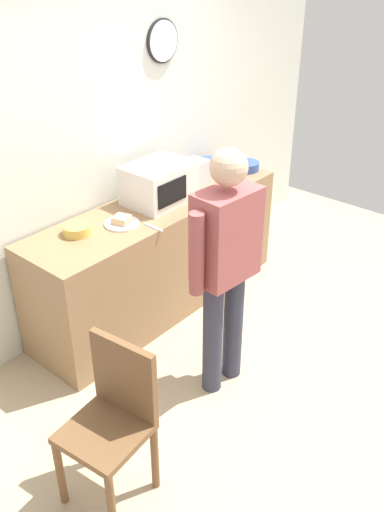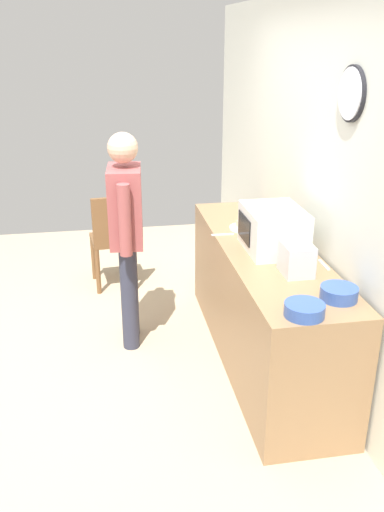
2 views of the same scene
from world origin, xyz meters
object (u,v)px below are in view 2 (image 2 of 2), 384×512
Objects in this scene: toaster at (297,259)px; wooden_chair at (113,237)px; salad_bowl at (339,293)px; spoon_utensil at (324,265)px; cereal_bowl at (304,310)px; mixing_bowl at (251,213)px; sandwich_plate at (245,226)px; fork_utensil at (222,235)px; person_standing at (126,226)px; microwave at (273,229)px.

wooden_chair is at bearing -150.30° from toaster.
salad_bowl is 0.41m from toaster.
salad_bowl reaches higher than spoon_utensil.
mixing_bowl is at bearing 173.87° from cereal_bowl.
sandwich_plate is 0.85m from spoon_utensil.
cereal_bowl is 1.29× the size of fork_utensil.
person_standing is at bearing -148.70° from cereal_bowl.
microwave is 0.48m from sandwich_plate.
fork_utensil is at bearing -39.81° from mixing_bowl.
mixing_bowl is at bearing 156.27° from sandwich_plate.
person_standing is (-1.27, -1.13, 0.04)m from salad_bowl.
toaster is (-0.54, 0.15, 0.06)m from cereal_bowl.
spoon_utensil is at bearing 35.94° from wooden_chair.
toaster is at bearing -67.78° from spoon_utensil.
mixing_bowl is at bearing -170.01° from spoon_utensil.
cereal_bowl is at bearing -2.20° from sandwich_plate.
toaster reaches higher than salad_bowl.
cereal_bowl is at bearing -6.13° from mixing_bowl.
mixing_bowl is (-1.72, 0.18, -0.00)m from cereal_bowl.
microwave reaches higher than salad_bowl.
person_standing reaches higher than microwave.
mixing_bowl is at bearing 105.75° from person_standing.
fork_utensil is at bearing -62.26° from sandwich_plate.
fork_utensil is at bearing -158.93° from toaster.
salad_bowl is 1.23m from fork_utensil.
toaster is at bearing 5.92° from sandwich_plate.
mixing_bowl is 1.14× the size of fork_utensil.
salad_bowl is 0.13× the size of person_standing.
sandwich_plate is at bearing 90.07° from person_standing.
person_standing is at bearing 4.62° from wooden_chair.
microwave reaches higher than wooden_chair.
person_standing is at bearing -122.45° from spoon_utensil.
person_standing is (-0.46, -0.99, -0.07)m from microwave.
spoon_utensil is (-0.48, 0.11, -0.03)m from salad_bowl.
toaster reaches higher than wooden_chair.
salad_bowl is 1.70m from person_standing.
microwave is at bearing 35.65° from wooden_chair.
sandwich_plate is 1.50m from wooden_chair.
microwave is 0.30× the size of person_standing.
person_standing is at bearing -114.89° from microwave.
salad_bowl is 1.26× the size of spoon_utensil.
person_standing reaches higher than sandwich_plate.
fork_utensil is 1.00× the size of spoon_utensil.
sandwich_plate is 0.23m from fork_utensil.
mixing_bowl is 1.14× the size of spoon_utensil.
toaster is at bearing -1.85° from mixing_bowl.
spoon_utensil is at bearing 57.55° from person_standing.
spoon_utensil is 0.10× the size of person_standing.
microwave is 0.44m from spoon_utensil.
fork_utensil is 0.86m from spoon_utensil.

